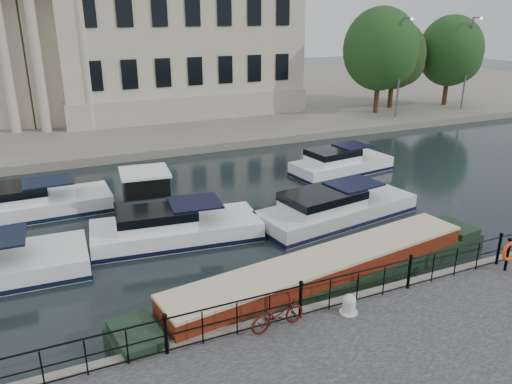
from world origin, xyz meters
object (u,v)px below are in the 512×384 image
mooring_bollard (349,304)px  life_ring_post (510,251)px  harbour_hut (146,194)px  narrowboat (326,278)px  bicycle (277,314)px

mooring_bollard → life_ring_post: (6.45, -0.13, 0.47)m
mooring_bollard → harbour_hut: (-3.44, 11.63, 0.11)m
mooring_bollard → life_ring_post: bearing=-1.1°
mooring_bollard → narrowboat: 2.45m
harbour_hut → mooring_bollard: bearing=-67.6°
mooring_bollard → life_ring_post: 6.47m
bicycle → life_ring_post: (8.73, -0.34, 0.31)m
mooring_bollard → life_ring_post: size_ratio=0.51×
life_ring_post → narrowboat: (-5.80, 2.45, -0.95)m
harbour_hut → life_ring_post: bearing=-44.0°
mooring_bollard → harbour_hut: 12.12m
life_ring_post → harbour_hut: bearing=130.1°
bicycle → harbour_hut: (-1.16, 11.42, -0.05)m
mooring_bollard → life_ring_post: life_ring_post is taller
life_ring_post → harbour_hut: 15.37m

